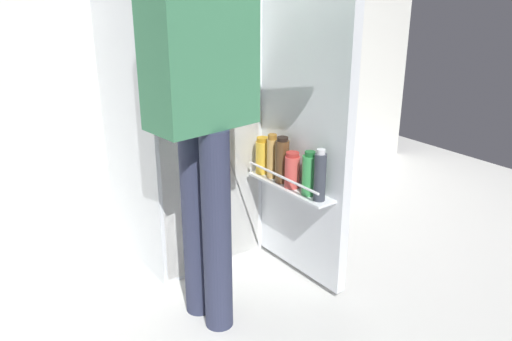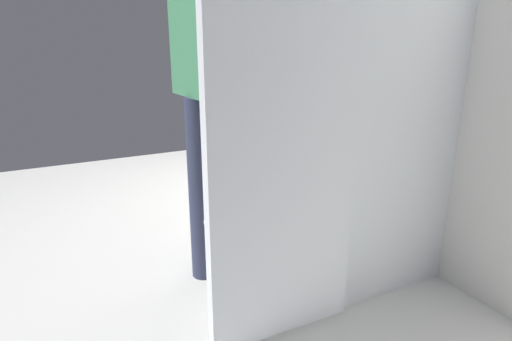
% 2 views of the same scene
% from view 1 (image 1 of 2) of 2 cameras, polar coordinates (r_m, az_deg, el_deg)
% --- Properties ---
extents(ground_plane, '(5.25, 5.25, 0.00)m').
position_cam_1_polar(ground_plane, '(2.66, -1.34, -12.48)').
color(ground_plane, silver).
extents(kitchen_wall, '(4.40, 0.10, 2.52)m').
position_cam_1_polar(kitchen_wall, '(3.03, -12.14, 16.56)').
color(kitchen_wall, silver).
rests_on(kitchen_wall, ground_plane).
extents(refrigerator, '(0.65, 1.21, 1.73)m').
position_cam_1_polar(refrigerator, '(2.74, -7.29, 8.01)').
color(refrigerator, silver).
rests_on(refrigerator, ground_plane).
extents(person, '(0.59, 0.72, 1.77)m').
position_cam_1_polar(person, '(2.06, -5.70, 9.85)').
color(person, '#2D334C').
rests_on(person, ground_plane).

